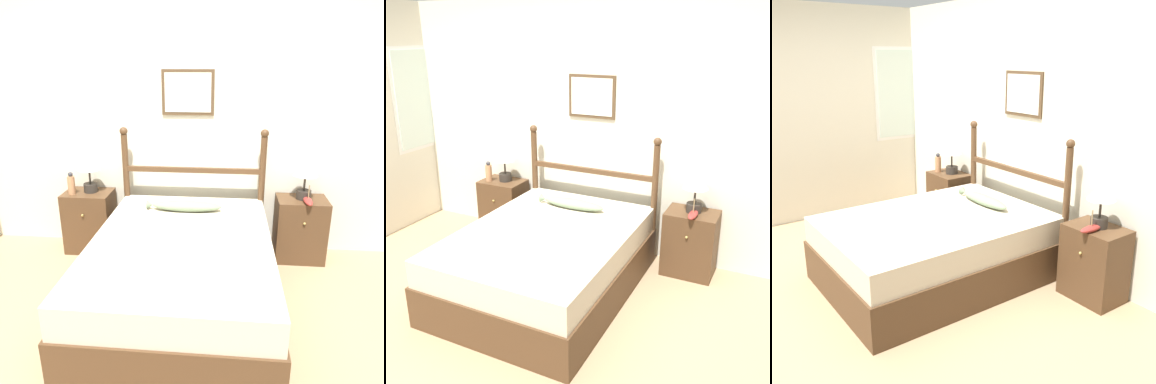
# 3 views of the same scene
# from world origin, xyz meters

# --- Properties ---
(ground_plane) EXTENTS (16.00, 16.00, 0.00)m
(ground_plane) POSITION_xyz_m (0.00, 0.00, 0.00)
(ground_plane) COLOR #9E7F5B
(wall_back) EXTENTS (6.40, 0.08, 2.55)m
(wall_back) POSITION_xyz_m (0.00, 1.73, 1.28)
(wall_back) COLOR beige
(wall_back) RESTS_ON ground_plane
(wall_left) EXTENTS (0.08, 6.40, 2.55)m
(wall_left) POSITION_xyz_m (-2.13, 0.04, 1.28)
(wall_left) COLOR beige
(wall_left) RESTS_ON ground_plane
(bed) EXTENTS (1.42, 1.94, 0.59)m
(bed) POSITION_xyz_m (0.14, 0.62, 0.29)
(bed) COLOR #4C331E
(bed) RESTS_ON ground_plane
(headboard) EXTENTS (1.44, 0.08, 1.29)m
(headboard) POSITION_xyz_m (0.14, 1.56, 0.72)
(headboard) COLOR #4C331E
(headboard) RESTS_ON ground_plane
(nightstand_left) EXTENTS (0.48, 0.38, 0.63)m
(nightstand_left) POSITION_xyz_m (-0.93, 1.49, 0.32)
(nightstand_left) COLOR #4C331E
(nightstand_left) RESTS_ON ground_plane
(nightstand_right) EXTENTS (0.48, 0.38, 0.63)m
(nightstand_right) POSITION_xyz_m (1.21, 1.49, 0.32)
(nightstand_right) COLOR #4C331E
(nightstand_right) RESTS_ON ground_plane
(table_lamp_left) EXTENTS (0.23, 0.23, 0.38)m
(table_lamp_left) POSITION_xyz_m (-0.90, 1.51, 0.89)
(table_lamp_left) COLOR #2D2823
(table_lamp_left) RESTS_ON nightstand_left
(table_lamp_right) EXTENTS (0.23, 0.23, 0.38)m
(table_lamp_right) POSITION_xyz_m (1.22, 1.50, 0.89)
(table_lamp_right) COLOR #2D2823
(table_lamp_right) RESTS_ON nightstand_right
(bottle) EXTENTS (0.07, 0.07, 0.23)m
(bottle) POSITION_xyz_m (-1.07, 1.43, 0.74)
(bottle) COLOR tan
(bottle) RESTS_ON nightstand_left
(model_boat) EXTENTS (0.08, 0.24, 0.18)m
(model_boat) POSITION_xyz_m (1.24, 1.38, 0.66)
(model_boat) COLOR maroon
(model_boat) RESTS_ON nightstand_right
(fish_pillow) EXTENTS (0.69, 0.16, 0.09)m
(fish_pillow) POSITION_xyz_m (0.10, 1.19, 0.64)
(fish_pillow) COLOR gray
(fish_pillow) RESTS_ON bed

